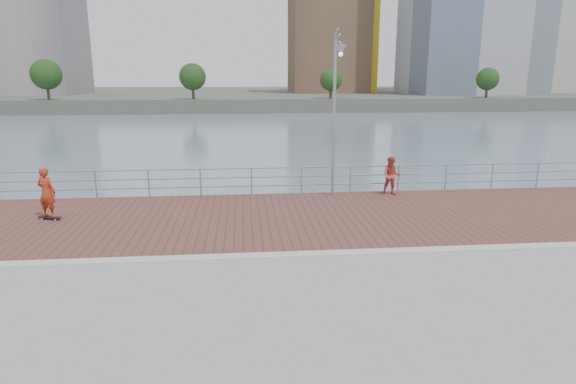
{
  "coord_description": "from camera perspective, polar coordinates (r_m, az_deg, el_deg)",
  "views": [
    {
      "loc": [
        -1.35,
        -12.2,
        4.78
      ],
      "look_at": [
        0.0,
        2.0,
        1.3
      ],
      "focal_mm": 30.0,
      "sensor_mm": 36.0,
      "label": 1
    }
  ],
  "objects": [
    {
      "name": "brick_lane",
      "position": [
        16.56,
        -0.52,
        -3.03
      ],
      "size": [
        40.0,
        6.8,
        0.02
      ],
      "primitive_type": "cube",
      "color": "brown",
      "rests_on": "seawall"
    },
    {
      "name": "water",
      "position": [
        14.03,
        0.8,
        -15.2
      ],
      "size": [
        400.0,
        400.0,
        0.0
      ],
      "primitive_type": "plane",
      "color": "slate",
      "rests_on": "ground"
    },
    {
      "name": "far_shore",
      "position": [
        134.82,
        -4.93,
        11.32
      ],
      "size": [
        320.0,
        95.0,
        2.5
      ],
      "primitive_type": "cube",
      "color": "#4C5142",
      "rests_on": "ground"
    },
    {
      "name": "skateboarder",
      "position": [
        17.97,
        -26.69,
        -0.04
      ],
      "size": [
        0.72,
        0.58,
        1.71
      ],
      "primitive_type": "imported",
      "rotation": [
        0.0,
        0.0,
        2.84
      ],
      "color": "#B03317",
      "rests_on": "skateboard"
    },
    {
      "name": "curb",
      "position": [
        13.17,
        0.83,
        -7.45
      ],
      "size": [
        40.0,
        0.4,
        0.06
      ],
      "primitive_type": "cube",
      "color": "#B7B5AD",
      "rests_on": "seawall"
    },
    {
      "name": "guardrail",
      "position": [
        19.68,
        -1.37,
        1.72
      ],
      "size": [
        39.06,
        0.06,
        1.13
      ],
      "color": "#8C9EA8",
      "rests_on": "brick_lane"
    },
    {
      "name": "bystander",
      "position": [
        19.93,
        12.16,
        1.89
      ],
      "size": [
        0.9,
        0.79,
        1.57
      ],
      "primitive_type": "imported",
      "rotation": [
        0.0,
        0.0,
        -0.3
      ],
      "color": "#C6443A",
      "rests_on": "brick_lane"
    },
    {
      "name": "shoreline_trees",
      "position": [
        90.43,
        -15.24,
        13.02
      ],
      "size": [
        109.49,
        5.2,
        6.93
      ],
      "color": "#473323",
      "rests_on": "far_shore"
    },
    {
      "name": "skateboard",
      "position": [
        18.18,
        -26.4,
        -2.71
      ],
      "size": [
        0.82,
        0.43,
        0.09
      ],
      "rotation": [
        0.0,
        0.0,
        -0.3
      ],
      "color": "black",
      "rests_on": "brick_lane"
    },
    {
      "name": "street_lamp",
      "position": [
        18.6,
        5.81,
        12.39
      ],
      "size": [
        0.45,
        1.31,
        6.16
      ],
      "color": "gray",
      "rests_on": "brick_lane"
    }
  ]
}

